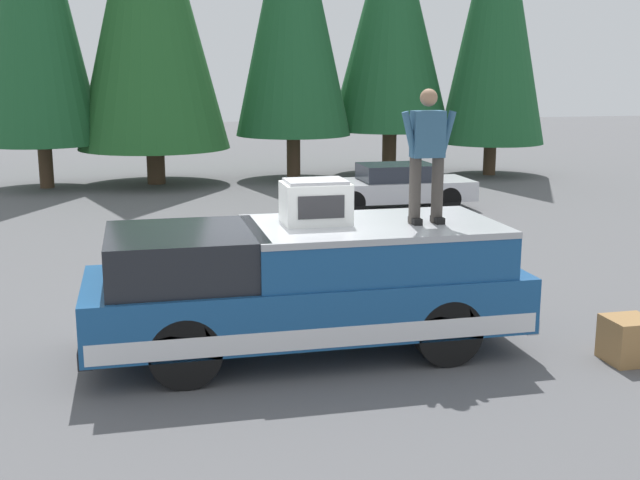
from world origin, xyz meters
TOP-DOWN VIEW (x-y plane):
  - ground_plane at (0.00, 0.00)m, footprint 90.00×90.00m
  - pickup_truck at (-0.43, -0.34)m, footprint 2.01×5.54m
  - compressor_unit at (-0.28, -0.50)m, footprint 0.65×0.84m
  - person_on_truck_bed at (-0.57, -1.87)m, footprint 0.29×0.72m
  - parked_car_silver at (9.58, -4.80)m, footprint 1.64×4.10m
  - wooden_crate at (-1.70, -4.17)m, footprint 0.56×0.56m
  - conifer_far_left at (15.29, -10.12)m, footprint 3.53×3.53m
  - conifer_left at (16.43, -6.88)m, footprint 4.09×4.09m
  - conifer_center_left at (15.87, -3.39)m, footprint 3.75×3.75m

SIDE VIEW (x-z plane):
  - ground_plane at x=0.00m, z-range 0.00..0.00m
  - wooden_crate at x=-1.70m, z-range 0.00..0.56m
  - parked_car_silver at x=9.58m, z-range 0.00..1.16m
  - pickup_truck at x=-0.43m, z-range 0.05..1.70m
  - compressor_unit at x=-0.28m, z-range 1.65..2.21m
  - person_on_truck_bed at x=-0.57m, z-range 1.71..3.40m
  - conifer_left at x=16.43m, z-range 0.74..9.97m
  - conifer_far_left at x=15.29m, z-range 0.54..10.44m
  - conifer_center_left at x=15.87m, z-range 0.71..10.66m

